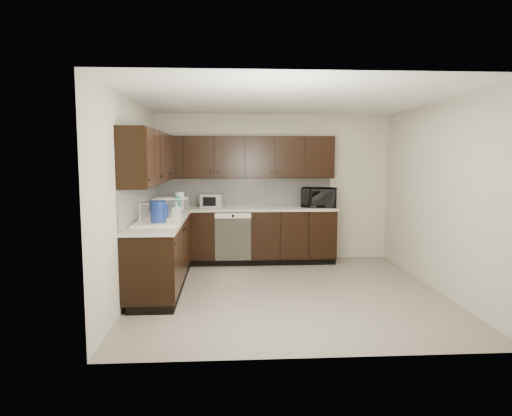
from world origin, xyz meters
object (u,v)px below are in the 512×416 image
(toaster_oven, at_px, (212,201))
(storage_bin, at_px, (170,205))
(blue_pitcher, at_px, (158,213))
(sink, at_px, (157,227))
(microwave, at_px, (319,197))

(toaster_oven, relative_size, storage_bin, 0.72)
(blue_pitcher, bearing_deg, sink, 118.93)
(toaster_oven, distance_m, storage_bin, 0.77)
(microwave, bearing_deg, sink, -130.22)
(sink, distance_m, microwave, 2.98)
(microwave, distance_m, storage_bin, 2.46)
(sink, distance_m, storage_bin, 1.32)
(storage_bin, bearing_deg, sink, -90.21)
(sink, relative_size, toaster_oven, 2.29)
(blue_pitcher, bearing_deg, microwave, 49.38)
(sink, bearing_deg, toaster_oven, 69.86)
(blue_pitcher, bearing_deg, storage_bin, 103.40)
(microwave, relative_size, blue_pitcher, 1.98)
(sink, relative_size, microwave, 1.41)
(storage_bin, bearing_deg, blue_pitcher, -88.95)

